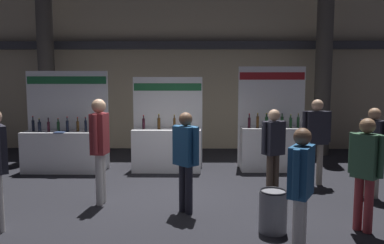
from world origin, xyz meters
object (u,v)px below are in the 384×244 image
at_px(trash_bin, 273,211).
at_px(visitor_1, 316,134).
at_px(visitor_8, 273,145).
at_px(visitor_5, 186,153).
at_px(exhibitor_booth_0, 65,147).
at_px(visitor_4, 100,142).
at_px(visitor_7, 301,181).
at_px(exhibitor_booth_2, 273,144).
at_px(visitor_6, 373,145).
at_px(visitor_0, 365,165).
at_px(exhibitor_booth_1, 167,146).

relative_size(trash_bin, visitor_1, 0.34).
bearing_deg(visitor_8, visitor_5, 1.92).
bearing_deg(exhibitor_booth_0, visitor_4, -57.99).
xyz_separation_m(visitor_1, visitor_8, (-1.03, -0.74, -0.11)).
distance_m(exhibitor_booth_0, visitor_7, 6.16).
relative_size(exhibitor_booth_2, trash_bin, 4.11).
relative_size(visitor_6, visitor_8, 1.02).
bearing_deg(visitor_5, visitor_0, 29.52).
bearing_deg(visitor_7, exhibitor_booth_0, -105.18).
bearing_deg(visitor_4, visitor_8, -73.92).
height_order(exhibitor_booth_0, visitor_6, exhibitor_booth_0).
distance_m(exhibitor_booth_1, visitor_8, 2.93).
distance_m(visitor_1, visitor_4, 4.32).
relative_size(exhibitor_booth_2, visitor_7, 1.58).
distance_m(visitor_6, visitor_7, 3.11).
bearing_deg(exhibitor_booth_0, visitor_7, -44.36).
bearing_deg(exhibitor_booth_0, visitor_0, -32.32).
distance_m(visitor_1, visitor_5, 3.12).
height_order(visitor_5, visitor_8, visitor_5).
bearing_deg(visitor_1, trash_bin, 53.41).
relative_size(visitor_0, visitor_4, 0.88).
xyz_separation_m(exhibitor_booth_1, visitor_1, (3.17, -1.22, 0.48)).
relative_size(trash_bin, visitor_5, 0.37).
height_order(trash_bin, visitor_7, visitor_7).
bearing_deg(visitor_4, visitor_5, -98.82).
xyz_separation_m(exhibitor_booth_0, visitor_8, (4.57, -1.84, 0.37)).
bearing_deg(visitor_7, visitor_5, -107.81).
xyz_separation_m(visitor_1, visitor_7, (-1.21, -3.20, -0.13)).
bearing_deg(visitor_6, visitor_8, 53.80).
bearing_deg(visitor_1, visitor_4, 9.66).
distance_m(visitor_0, visitor_7, 1.39).
xyz_separation_m(visitor_1, visitor_4, (-4.14, -1.25, 0.02)).
bearing_deg(exhibitor_booth_0, visitor_1, -11.12).
relative_size(exhibitor_booth_1, exhibitor_booth_2, 0.90).
bearing_deg(visitor_0, exhibitor_booth_0, -163.66).
bearing_deg(visitor_6, exhibitor_booth_0, 39.06).
relative_size(exhibitor_booth_1, visitor_5, 1.37).
bearing_deg(visitor_1, visitor_7, 62.10).
height_order(visitor_0, visitor_4, visitor_4).
distance_m(exhibitor_booth_2, visitor_7, 4.58).
bearing_deg(exhibitor_booth_0, visitor_5, -43.01).
bearing_deg(exhibitor_booth_2, visitor_0, -81.91).
distance_m(visitor_4, visitor_7, 3.52).
bearing_deg(trash_bin, visitor_5, 148.76).
relative_size(trash_bin, visitor_0, 0.37).
height_order(exhibitor_booth_0, visitor_4, exhibitor_booth_0).
xyz_separation_m(exhibitor_booth_1, visitor_6, (3.95, -2.02, 0.39)).
height_order(trash_bin, visitor_8, visitor_8).
bearing_deg(visitor_0, exhibitor_booth_2, 146.76).
bearing_deg(visitor_5, exhibitor_booth_0, -177.66).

